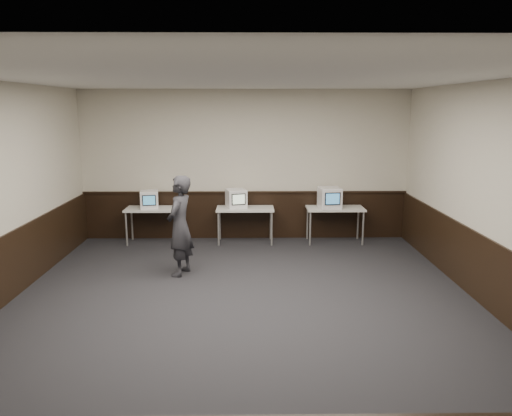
{
  "coord_description": "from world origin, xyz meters",
  "views": [
    {
      "loc": [
        0.09,
        -6.67,
        2.83
      ],
      "look_at": [
        0.2,
        1.6,
        1.15
      ],
      "focal_mm": 35.0,
      "sensor_mm": 36.0,
      "label": 1
    }
  ],
  "objects_px": {
    "desk_center": "(245,211)",
    "emac_right": "(330,198)",
    "emac_center": "(236,199)",
    "desk_left": "(155,211)",
    "desk_right": "(335,211)",
    "person": "(180,226)",
    "emac_left": "(149,200)"
  },
  "relations": [
    {
      "from": "desk_center",
      "to": "emac_right",
      "type": "relative_size",
      "value": 2.37
    },
    {
      "from": "emac_center",
      "to": "desk_left",
      "type": "bearing_deg",
      "value": 164.9
    },
    {
      "from": "desk_right",
      "to": "desk_left",
      "type": "bearing_deg",
      "value": 180.0
    },
    {
      "from": "person",
      "to": "emac_right",
      "type": "bearing_deg",
      "value": 141.26
    },
    {
      "from": "desk_center",
      "to": "person",
      "type": "height_order",
      "value": "person"
    },
    {
      "from": "person",
      "to": "emac_left",
      "type": "bearing_deg",
      "value": -139.55
    },
    {
      "from": "desk_left",
      "to": "emac_center",
      "type": "relative_size",
      "value": 2.4
    },
    {
      "from": "desk_center",
      "to": "desk_right",
      "type": "bearing_deg",
      "value": 0.0
    },
    {
      "from": "emac_center",
      "to": "desk_center",
      "type": "bearing_deg",
      "value": -19.32
    },
    {
      "from": "desk_center",
      "to": "emac_right",
      "type": "height_order",
      "value": "emac_right"
    },
    {
      "from": "desk_left",
      "to": "desk_center",
      "type": "height_order",
      "value": "same"
    },
    {
      "from": "desk_left",
      "to": "emac_left",
      "type": "bearing_deg",
      "value": -171.12
    },
    {
      "from": "desk_center",
      "to": "desk_right",
      "type": "height_order",
      "value": "same"
    },
    {
      "from": "desk_left",
      "to": "emac_right",
      "type": "height_order",
      "value": "emac_right"
    },
    {
      "from": "desk_left",
      "to": "person",
      "type": "xyz_separation_m",
      "value": [
        0.81,
        -2.05,
        0.18
      ]
    },
    {
      "from": "emac_left",
      "to": "emac_center",
      "type": "relative_size",
      "value": 0.89
    },
    {
      "from": "emac_right",
      "to": "person",
      "type": "height_order",
      "value": "person"
    },
    {
      "from": "desk_center",
      "to": "emac_center",
      "type": "distance_m",
      "value": 0.33
    },
    {
      "from": "emac_right",
      "to": "person",
      "type": "distance_m",
      "value": 3.49
    },
    {
      "from": "person",
      "to": "emac_center",
      "type": "bearing_deg",
      "value": 172.67
    },
    {
      "from": "desk_center",
      "to": "emac_left",
      "type": "bearing_deg",
      "value": -179.55
    },
    {
      "from": "desk_center",
      "to": "person",
      "type": "distance_m",
      "value": 2.33
    },
    {
      "from": "emac_left",
      "to": "emac_right",
      "type": "relative_size",
      "value": 0.88
    },
    {
      "from": "emac_right",
      "to": "person",
      "type": "xyz_separation_m",
      "value": [
        -2.85,
        -2.0,
        -0.11
      ]
    },
    {
      "from": "person",
      "to": "desk_center",
      "type": "bearing_deg",
      "value": 168.34
    },
    {
      "from": "desk_center",
      "to": "emac_left",
      "type": "relative_size",
      "value": 2.68
    },
    {
      "from": "emac_left",
      "to": "emac_center",
      "type": "xyz_separation_m",
      "value": [
        1.82,
        0.03,
        0.01
      ]
    },
    {
      "from": "emac_left",
      "to": "person",
      "type": "distance_m",
      "value": 2.23
    },
    {
      "from": "desk_left",
      "to": "desk_right",
      "type": "bearing_deg",
      "value": 0.0
    },
    {
      "from": "person",
      "to": "desk_right",
      "type": "bearing_deg",
      "value": 140.74
    },
    {
      "from": "emac_right",
      "to": "person",
      "type": "relative_size",
      "value": 0.3
    },
    {
      "from": "desk_right",
      "to": "emac_center",
      "type": "distance_m",
      "value": 2.1
    }
  ]
}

